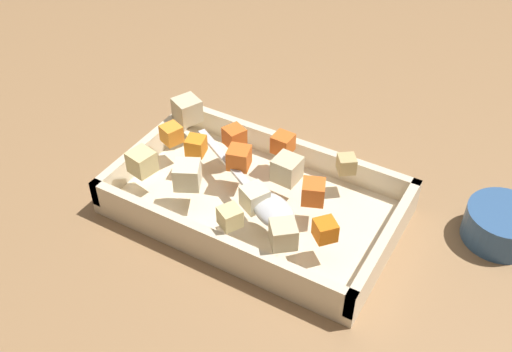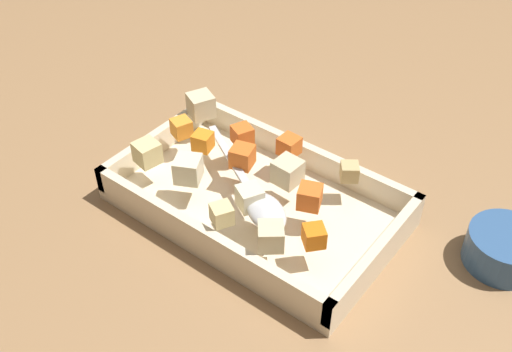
# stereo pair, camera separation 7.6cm
# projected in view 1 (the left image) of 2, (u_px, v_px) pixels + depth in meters

# --- Properties ---
(ground_plane) EXTENTS (4.00, 4.00, 0.00)m
(ground_plane) POSITION_uv_depth(u_px,v_px,m) (248.00, 204.00, 0.81)
(ground_plane) COLOR #936D47
(baking_dish) EXTENTS (0.37, 0.22, 0.05)m
(baking_dish) POSITION_uv_depth(u_px,v_px,m) (256.00, 203.00, 0.79)
(baking_dish) COLOR beige
(baking_dish) RESTS_ON ground_plane
(carrot_chunk_back_center) EXTENTS (0.03, 0.03, 0.03)m
(carrot_chunk_back_center) POSITION_uv_depth(u_px,v_px,m) (234.00, 136.00, 0.82)
(carrot_chunk_back_center) COLOR orange
(carrot_chunk_back_center) RESTS_ON baking_dish
(carrot_chunk_center) EXTENTS (0.03, 0.03, 0.02)m
(carrot_chunk_center) POSITION_uv_depth(u_px,v_px,m) (172.00, 134.00, 0.83)
(carrot_chunk_center) COLOR orange
(carrot_chunk_center) RESTS_ON baking_dish
(carrot_chunk_corner_nw) EXTENTS (0.03, 0.03, 0.03)m
(carrot_chunk_corner_nw) POSITION_uv_depth(u_px,v_px,m) (239.00, 158.00, 0.78)
(carrot_chunk_corner_nw) COLOR orange
(carrot_chunk_corner_nw) RESTS_ON baking_dish
(carrot_chunk_rim_edge) EXTENTS (0.04, 0.04, 0.03)m
(carrot_chunk_rim_edge) POSITION_uv_depth(u_px,v_px,m) (315.00, 190.00, 0.74)
(carrot_chunk_rim_edge) COLOR orange
(carrot_chunk_rim_edge) RESTS_ON baking_dish
(carrot_chunk_near_spoon) EXTENTS (0.03, 0.03, 0.03)m
(carrot_chunk_near_spoon) POSITION_uv_depth(u_px,v_px,m) (283.00, 143.00, 0.81)
(carrot_chunk_near_spoon) COLOR orange
(carrot_chunk_near_spoon) RESTS_ON baking_dish
(carrot_chunk_corner_sw) EXTENTS (0.03, 0.03, 0.02)m
(carrot_chunk_corner_sw) POSITION_uv_depth(u_px,v_px,m) (325.00, 230.00, 0.69)
(carrot_chunk_corner_sw) COLOR orange
(carrot_chunk_corner_sw) RESTS_ON baking_dish
(carrot_chunk_corner_se) EXTENTS (0.03, 0.03, 0.02)m
(carrot_chunk_corner_se) POSITION_uv_depth(u_px,v_px,m) (196.00, 146.00, 0.81)
(carrot_chunk_corner_se) COLOR orange
(carrot_chunk_corner_se) RESTS_ON baking_dish
(potato_chunk_under_handle) EXTENTS (0.04, 0.04, 0.03)m
(potato_chunk_under_handle) POSITION_uv_depth(u_px,v_px,m) (283.00, 234.00, 0.68)
(potato_chunk_under_handle) COLOR beige
(potato_chunk_under_handle) RESTS_ON baking_dish
(potato_chunk_far_right) EXTENTS (0.04, 0.04, 0.03)m
(potato_chunk_far_right) POSITION_uv_depth(u_px,v_px,m) (187.00, 175.00, 0.76)
(potato_chunk_far_right) COLOR beige
(potato_chunk_far_right) RESTS_ON baking_dish
(potato_chunk_heap_side) EXTENTS (0.04, 0.04, 0.03)m
(potato_chunk_heap_side) POSITION_uv_depth(u_px,v_px,m) (255.00, 198.00, 0.73)
(potato_chunk_heap_side) COLOR beige
(potato_chunk_heap_side) RESTS_ON baking_dish
(potato_chunk_mid_right) EXTENTS (0.04, 0.04, 0.03)m
(potato_chunk_mid_right) POSITION_uv_depth(u_px,v_px,m) (187.00, 110.00, 0.86)
(potato_chunk_mid_right) COLOR beige
(potato_chunk_mid_right) RESTS_ON baking_dish
(potato_chunk_mid_left) EXTENTS (0.04, 0.04, 0.03)m
(potato_chunk_mid_left) POSITION_uv_depth(u_px,v_px,m) (142.00, 162.00, 0.78)
(potato_chunk_mid_left) COLOR #E0CC89
(potato_chunk_mid_left) RESTS_ON baking_dish
(potato_chunk_heap_top) EXTENTS (0.03, 0.03, 0.02)m
(potato_chunk_heap_top) POSITION_uv_depth(u_px,v_px,m) (346.00, 164.00, 0.78)
(potato_chunk_heap_top) COLOR tan
(potato_chunk_heap_top) RESTS_ON baking_dish
(potato_chunk_near_left) EXTENTS (0.03, 0.03, 0.03)m
(potato_chunk_near_left) POSITION_uv_depth(u_px,v_px,m) (287.00, 169.00, 0.76)
(potato_chunk_near_left) COLOR beige
(potato_chunk_near_left) RESTS_ON baking_dish
(potato_chunk_corner_ne) EXTENTS (0.03, 0.03, 0.02)m
(potato_chunk_corner_ne) POSITION_uv_depth(u_px,v_px,m) (230.00, 217.00, 0.70)
(potato_chunk_corner_ne) COLOR #E0CC89
(potato_chunk_corner_ne) RESTS_ON baking_dish
(serving_spoon) EXTENTS (0.21, 0.14, 0.02)m
(serving_spoon) POSITION_uv_depth(u_px,v_px,m) (267.00, 204.00, 0.73)
(serving_spoon) COLOR silver
(serving_spoon) RESTS_ON baking_dish
(small_prep_bowl) EXTENTS (0.09, 0.09, 0.04)m
(small_prep_bowl) POSITION_uv_depth(u_px,v_px,m) (502.00, 225.00, 0.75)
(small_prep_bowl) COLOR #33598C
(small_prep_bowl) RESTS_ON ground_plane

